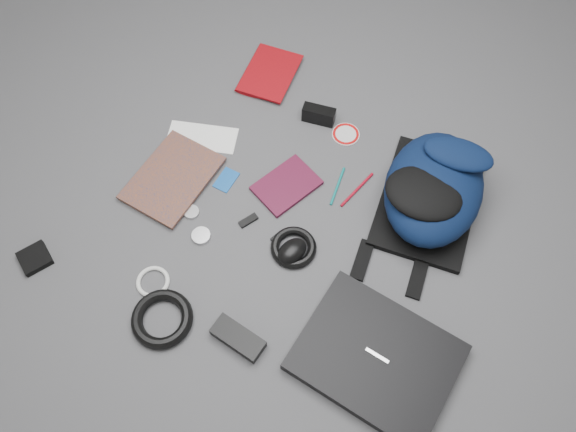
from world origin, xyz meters
The scene contains 22 objects.
ground centered at (0.00, 0.00, 0.00)m, with size 4.00×4.00×0.00m, color #4F4F51.
backpack centered at (0.34, 0.27, 0.09)m, with size 0.31×0.44×0.18m, color black, non-canonical shape.
laptop centered at (0.42, -0.24, 0.02)m, with size 0.41×0.32×0.04m, color black.
textbook_red centered at (-0.43, 0.44, 0.01)m, with size 0.17×0.23×0.03m, color maroon.
comic_book centered at (-0.49, -0.07, 0.01)m, with size 0.22×0.30×0.02m, color #BB540D.
envelope centered at (-0.40, 0.11, 0.00)m, with size 0.23×0.10×0.00m, color white.
dvd_case centered at (-0.06, 0.10, 0.01)m, with size 0.14×0.19×0.02m, color #3F0C1F.
compact_camera centered at (-0.11, 0.37, 0.03)m, with size 0.11×0.04×0.06m, color black.
sticker_disc centered at (0.00, 0.37, 0.00)m, with size 0.09×0.09×0.00m, color silver.
pen_teal centered at (0.07, 0.18, 0.00)m, with size 0.01×0.01×0.14m, color #0C7270.
pen_red centered at (0.13, 0.20, 0.00)m, with size 0.01×0.01×0.16m, color maroon.
id_badge centered at (-0.24, 0.02, 0.00)m, with size 0.05×0.08×0.00m, color #1655A6.
usb_black centered at (-0.10, -0.07, 0.01)m, with size 0.02×0.06×0.01m, color black.
key_fob centered at (0.01, -0.07, 0.01)m, with size 0.02×0.04×0.01m, color black.
mouse centered at (0.07, -0.10, 0.03)m, with size 0.07×0.10×0.05m, color black.
headphone_left centered at (-0.26, -0.14, 0.01)m, with size 0.05×0.05×0.01m, color #BBBBBD.
headphone_right centered at (-0.19, -0.19, 0.01)m, with size 0.06×0.06×0.01m, color #BCBCBE.
cable_coil centered at (0.07, -0.08, 0.01)m, with size 0.14×0.14×0.03m, color black.
power_brick centered at (0.08, -0.39, 0.02)m, with size 0.15×0.06×0.04m, color black.
power_cord_coil centered at (-0.13, -0.45, 0.02)m, with size 0.17×0.17×0.03m, color black.
pouch centered at (-0.56, -0.50, 0.01)m, with size 0.08×0.08×0.02m, color black.
white_cable_coil centered at (-0.22, -0.38, 0.01)m, with size 0.10×0.10×0.01m, color silver.
Camera 1 is at (0.41, -0.67, 1.52)m, focal length 35.00 mm.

